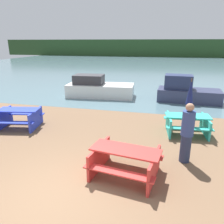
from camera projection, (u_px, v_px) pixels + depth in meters
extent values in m
plane|color=brown|center=(55.00, 197.00, 5.09)|extent=(60.00, 60.00, 0.00)
cube|color=slate|center=(149.00, 65.00, 34.56)|extent=(60.00, 50.00, 0.00)
cube|color=#284723|center=(155.00, 48.00, 52.49)|extent=(80.00, 1.60, 4.00)
cube|color=red|center=(126.00, 150.00, 5.71)|extent=(1.90, 0.97, 0.04)
cube|color=red|center=(118.00, 172.00, 5.33)|extent=(1.84, 0.55, 0.04)
cube|color=red|center=(131.00, 152.00, 6.30)|extent=(1.84, 0.55, 0.04)
cube|color=red|center=(99.00, 157.00, 6.10)|extent=(0.28, 1.37, 0.73)
cube|color=red|center=(154.00, 169.00, 5.55)|extent=(0.28, 1.37, 0.73)
cube|color=blue|center=(18.00, 110.00, 9.05)|extent=(1.76, 0.98, 0.04)
cube|color=blue|center=(13.00, 122.00, 8.64)|extent=(1.69, 0.57, 0.04)
cube|color=blue|center=(25.00, 114.00, 9.68)|extent=(1.69, 0.57, 0.04)
cube|color=blue|center=(4.00, 118.00, 9.20)|extent=(0.31, 1.37, 0.74)
cube|color=blue|center=(36.00, 119.00, 9.14)|extent=(0.31, 1.37, 0.74)
cube|color=#33B7A8|center=(188.00, 116.00, 8.41)|extent=(1.72, 0.85, 0.04)
cube|color=#33B7A8|center=(190.00, 128.00, 7.99)|extent=(1.68, 0.43, 0.04)
cube|color=#33B7A8|center=(184.00, 119.00, 9.02)|extent=(1.68, 0.43, 0.04)
cube|color=#33B7A8|center=(169.00, 124.00, 8.62)|extent=(0.19, 1.38, 0.70)
cube|color=#33B7A8|center=(205.00, 126.00, 8.44)|extent=(0.19, 1.38, 0.70)
cylinder|color=brown|center=(189.00, 107.00, 8.30)|extent=(0.04, 0.04, 2.17)
cone|color=navy|center=(190.00, 91.00, 8.12)|extent=(0.28, 0.28, 0.97)
cube|color=silver|center=(101.00, 90.00, 14.32)|extent=(4.39, 2.05, 0.82)
cube|color=#333338|center=(89.00, 79.00, 14.23)|extent=(1.96, 1.36, 0.59)
cube|color=#333856|center=(188.00, 95.00, 13.14)|extent=(3.69, 1.74, 0.75)
cube|color=navy|center=(178.00, 82.00, 13.07)|extent=(1.64, 1.17, 0.83)
cylinder|color=#283351|center=(185.00, 148.00, 6.49)|extent=(0.31, 0.31, 0.86)
cylinder|color=#334784|center=(188.00, 123.00, 6.25)|extent=(0.36, 0.36, 0.73)
sphere|color=tan|center=(190.00, 107.00, 6.10)|extent=(0.24, 0.24, 0.24)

